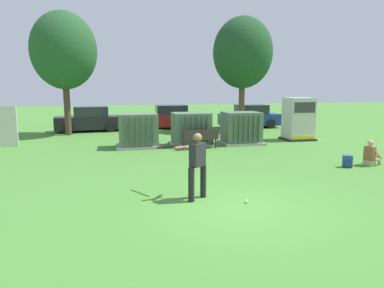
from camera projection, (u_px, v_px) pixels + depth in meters
The scene contains 15 objects.
ground_plane at pixel (237, 206), 8.56m from camera, with size 96.00×96.00×0.00m, color #478433.
transformer_west at pixel (138, 131), 16.77m from camera, with size 2.10×1.70×1.62m.
transformer_mid_west at pixel (191, 130), 17.32m from camera, with size 2.10×1.70×1.62m.
transformer_mid_east at pixel (241, 128), 17.77m from camera, with size 2.10×1.70×1.62m.
generator_enclosure at pixel (298, 119), 19.05m from camera, with size 1.60×1.40×2.30m.
park_bench at pixel (200, 138), 16.33m from camera, with size 1.84×0.72×0.92m.
batter at pixel (196, 162), 8.99m from camera, with size 1.17×1.43×1.74m.
sports_ball at pixel (247, 201), 8.79m from camera, with size 0.09×0.09×0.09m, color white.
seated_spectator at pixel (371, 155), 12.95m from camera, with size 0.78×0.64×0.96m.
backpack at pixel (347, 162), 12.66m from camera, with size 0.37×0.35×0.44m.
tree_left at pixel (64, 51), 20.31m from camera, with size 3.77×3.77×7.20m.
tree_center_left at pixel (243, 53), 22.45m from camera, with size 3.83×3.83×7.32m.
parked_car_leftmost at pixel (89, 120), 22.71m from camera, with size 4.35×2.24×1.62m.
parked_car_left_of_center at pixel (170, 117), 24.38m from camera, with size 4.24×2.01×1.62m.
parked_car_right_of_center at pixel (250, 117), 24.84m from camera, with size 4.26×2.05×1.62m.
Camera 1 is at (-2.91, -7.74, 2.91)m, focal length 32.70 mm.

